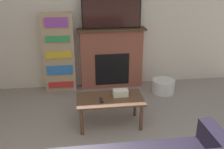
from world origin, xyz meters
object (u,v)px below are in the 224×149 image
object	(u,v)px
coffee_table	(110,102)
bookshelf	(59,53)
fireplace	(111,58)
storage_basket	(163,86)
tv	(112,12)

from	to	relation	value
coffee_table	bookshelf	bearing A→B (deg)	119.13
fireplace	bookshelf	world-z (taller)	bookshelf
coffee_table	storage_basket	size ratio (longest dim) A/B	2.29
tv	storage_basket	xyz separation A→B (m)	(0.93, -0.42, -1.35)
fireplace	tv	xyz separation A→B (m)	(-0.00, -0.02, 0.88)
coffee_table	bookshelf	size ratio (longest dim) A/B	0.66
fireplace	coffee_table	size ratio (longest dim) A/B	1.33
tv	coffee_table	distance (m)	1.79
tv	coffee_table	size ratio (longest dim) A/B	1.12
coffee_table	storage_basket	xyz separation A→B (m)	(1.14, 0.99, -0.25)
tv	bookshelf	bearing A→B (deg)	-179.81
bookshelf	storage_basket	size ratio (longest dim) A/B	3.49
storage_basket	bookshelf	bearing A→B (deg)	167.80
coffee_table	bookshelf	distance (m)	1.65
coffee_table	fireplace	bearing A→B (deg)	81.62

